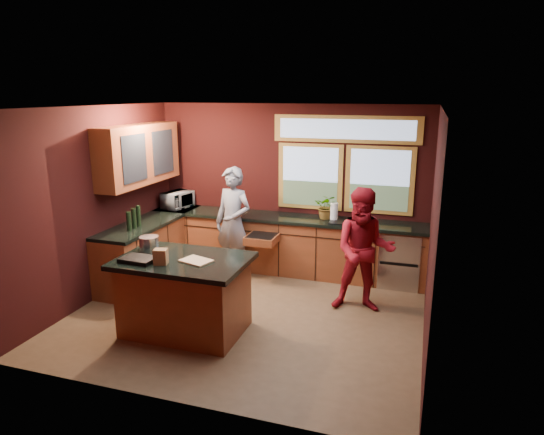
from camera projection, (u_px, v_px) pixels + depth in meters
The scene contains 14 objects.
floor at pixel (248, 314), 6.48m from camera, with size 4.50×4.50×0.00m, color brown.
room_shell at pixel (213, 175), 6.51m from camera, with size 4.52×4.02×2.71m.
back_counter at pixel (296, 245), 7.87m from camera, with size 4.50×0.64×0.93m.
left_counter at pixel (152, 248), 7.73m from camera, with size 0.64×2.30×0.93m.
island at pixel (185, 295), 5.91m from camera, with size 1.55×1.05×0.95m.
person_grey at pixel (233, 223), 7.62m from camera, with size 0.64×0.42×1.76m, color slate.
person_red at pixel (364, 251), 6.41m from camera, with size 0.82×0.64×1.68m, color maroon.
microwave at pixel (178, 200), 8.35m from camera, with size 0.51×0.35×0.28m, color #999999.
potted_plant at pixel (327, 207), 7.61m from camera, with size 0.35×0.31×0.39m, color #999999.
paper_towel at pixel (334, 212), 7.54m from camera, with size 0.12×0.12×0.28m, color white.
cutting_board at pixel (196, 261), 5.68m from camera, with size 0.35×0.25×0.02m, color tan.
stock_pot at pixel (149, 243), 6.07m from camera, with size 0.24×0.24×0.18m, color silver.
paper_bag at pixel (161, 257), 5.58m from camera, with size 0.15×0.12×0.18m, color brown.
black_tray at pixel (139, 259), 5.69m from camera, with size 0.40×0.28×0.05m, color black.
Camera 1 is at (2.14, -5.57, 2.88)m, focal length 32.00 mm.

